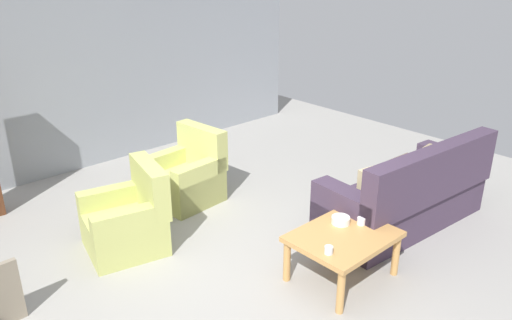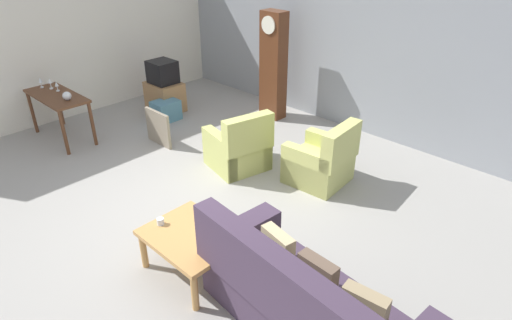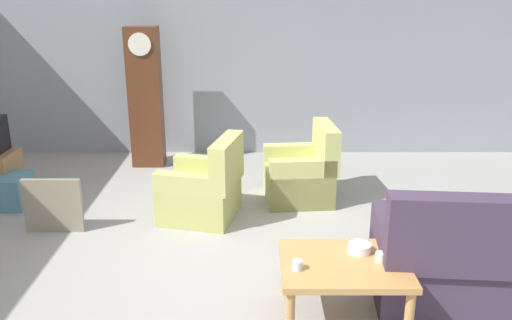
# 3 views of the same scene
# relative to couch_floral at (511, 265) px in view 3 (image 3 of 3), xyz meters

# --- Properties ---
(ground_plane) EXTENTS (10.40, 10.40, 0.00)m
(ground_plane) POSITION_rel_couch_floral_xyz_m (-2.17, 0.59, -0.36)
(ground_plane) COLOR #999691
(garage_door_wall) EXTENTS (8.40, 0.16, 3.20)m
(garage_door_wall) POSITION_rel_couch_floral_xyz_m (-2.17, 4.19, 1.24)
(garage_door_wall) COLOR gray
(garage_door_wall) RESTS_ON ground_plane
(couch_floral) EXTENTS (2.17, 1.05, 1.04)m
(couch_floral) POSITION_rel_couch_floral_xyz_m (0.00, 0.00, 0.00)
(couch_floral) COLOR #423347
(couch_floral) RESTS_ON ground_plane
(armchair_olive_near) EXTENTS (0.94, 0.92, 0.92)m
(armchair_olive_near) POSITION_rel_couch_floral_xyz_m (-2.59, 1.71, -0.05)
(armchair_olive_near) COLOR #B7BC66
(armchair_olive_near) RESTS_ON ground_plane
(armchair_olive_far) EXTENTS (0.85, 0.83, 0.92)m
(armchair_olive_far) POSITION_rel_couch_floral_xyz_m (-1.47, 2.23, -0.05)
(armchair_olive_far) COLOR #C0C36C
(armchair_olive_far) RESTS_ON ground_plane
(coffee_table_wood) EXTENTS (0.96, 0.76, 0.48)m
(coffee_table_wood) POSITION_rel_couch_floral_xyz_m (-1.35, -0.16, 0.05)
(coffee_table_wood) COLOR tan
(coffee_table_wood) RESTS_ON ground_plane
(grandfather_clock) EXTENTS (0.44, 0.30, 1.94)m
(grandfather_clock) POSITION_rel_couch_floral_xyz_m (-3.55, 3.52, 0.62)
(grandfather_clock) COLOR #562D19
(grandfather_clock) RESTS_ON ground_plane
(framed_picture_leaning) EXTENTS (0.60, 0.05, 0.58)m
(framed_picture_leaning) POSITION_rel_couch_floral_xyz_m (-4.11, 1.34, -0.07)
(framed_picture_leaning) COLOR gray
(framed_picture_leaning) RESTS_ON ground_plane
(storage_box_blue) EXTENTS (0.37, 0.46, 0.37)m
(storage_box_blue) POSITION_rel_couch_floral_xyz_m (-4.86, 2.02, -0.17)
(storage_box_blue) COLOR teal
(storage_box_blue) RESTS_ON ground_plane
(cup_white_porcelain) EXTENTS (0.08, 0.08, 0.07)m
(cup_white_porcelain) POSITION_rel_couch_floral_xyz_m (-1.08, -0.15, 0.16)
(cup_white_porcelain) COLOR white
(cup_white_porcelain) RESTS_ON coffee_table_wood
(cup_blue_rimmed) EXTENTS (0.08, 0.08, 0.07)m
(cup_blue_rimmed) POSITION_rel_couch_floral_xyz_m (-1.71, -0.27, 0.16)
(cup_blue_rimmed) COLOR silver
(cup_blue_rimmed) RESTS_ON coffee_table_wood
(cup_cream_tall) EXTENTS (0.09, 0.09, 0.09)m
(cup_cream_tall) POSITION_rel_couch_floral_xyz_m (-0.96, -0.17, 0.17)
(cup_cream_tall) COLOR beige
(cup_cream_tall) RESTS_ON coffee_table_wood
(bowl_white_stacked) EXTENTS (0.18, 0.18, 0.07)m
(bowl_white_stacked) POSITION_rel_couch_floral_xyz_m (-1.21, -0.00, 0.16)
(bowl_white_stacked) COLOR white
(bowl_white_stacked) RESTS_ON coffee_table_wood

